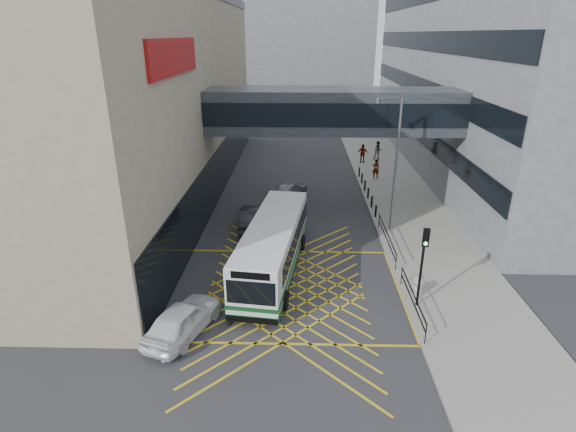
# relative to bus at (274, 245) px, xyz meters

# --- Properties ---
(ground) EXTENTS (120.00, 120.00, 0.00)m
(ground) POSITION_rel_bus_xyz_m (0.76, -2.00, -1.63)
(ground) COLOR #333335
(building_whsmith) EXTENTS (24.17, 42.00, 16.00)m
(building_whsmith) POSITION_rel_bus_xyz_m (-17.23, 14.00, 6.37)
(building_whsmith) COLOR tan
(building_whsmith) RESTS_ON ground
(building_right) EXTENTS (24.09, 44.00, 20.00)m
(building_right) POSITION_rel_bus_xyz_m (24.74, 22.00, 8.37)
(building_right) COLOR slate
(building_right) RESTS_ON ground
(building_far) EXTENTS (28.00, 16.00, 18.00)m
(building_far) POSITION_rel_bus_xyz_m (-1.24, 58.00, 7.37)
(building_far) COLOR slate
(building_far) RESTS_ON ground
(skybridge) EXTENTS (20.00, 4.10, 3.00)m
(skybridge) POSITION_rel_bus_xyz_m (3.76, 10.00, 5.87)
(skybridge) COLOR #2E3338
(skybridge) RESTS_ON ground
(pavement) EXTENTS (6.00, 54.00, 0.16)m
(pavement) POSITION_rel_bus_xyz_m (9.76, 13.00, -1.55)
(pavement) COLOR gray
(pavement) RESTS_ON ground
(box_junction) EXTENTS (12.00, 9.00, 0.01)m
(box_junction) POSITION_rel_bus_xyz_m (0.76, -2.00, -1.63)
(box_junction) COLOR gold
(box_junction) RESTS_ON ground
(bus) EXTENTS (3.87, 11.07, 3.04)m
(bus) POSITION_rel_bus_xyz_m (0.00, 0.00, 0.00)
(bus) COLOR silver
(bus) RESTS_ON ground
(car_white) EXTENTS (3.51, 5.24, 1.54)m
(car_white) POSITION_rel_bus_xyz_m (-3.74, -5.85, -0.86)
(car_white) COLOR silver
(car_white) RESTS_ON ground
(car_dark) EXTENTS (2.14, 4.89, 1.50)m
(car_dark) POSITION_rel_bus_xyz_m (-1.88, 6.18, -0.88)
(car_dark) COLOR black
(car_dark) RESTS_ON ground
(car_silver) EXTENTS (3.37, 4.98, 1.43)m
(car_silver) POSITION_rel_bus_xyz_m (0.56, 12.26, -0.91)
(car_silver) COLOR gray
(car_silver) RESTS_ON ground
(traffic_light) EXTENTS (0.31, 0.50, 4.21)m
(traffic_light) POSITION_rel_bus_xyz_m (7.27, -3.61, 1.27)
(traffic_light) COLOR black
(traffic_light) RESTS_ON pavement
(street_lamp) EXTENTS (1.93, 1.03, 8.84)m
(street_lamp) POSITION_rel_bus_xyz_m (7.50, 5.78, 3.57)
(street_lamp) COLOR slate
(street_lamp) RESTS_ON pavement
(litter_bin) EXTENTS (0.49, 0.49, 0.86)m
(litter_bin) POSITION_rel_bus_xyz_m (7.51, -2.52, -1.04)
(litter_bin) COLOR #ADA89E
(litter_bin) RESTS_ON pavement
(kerb_railings) EXTENTS (0.05, 12.54, 1.00)m
(kerb_railings) POSITION_rel_bus_xyz_m (6.91, -0.22, -0.75)
(kerb_railings) COLOR black
(kerb_railings) RESTS_ON pavement
(bollards) EXTENTS (0.14, 10.14, 0.90)m
(bollards) POSITION_rel_bus_xyz_m (7.01, 13.00, -1.02)
(bollards) COLOR black
(bollards) RESTS_ON pavement
(pedestrian_a) EXTENTS (0.74, 0.55, 1.79)m
(pedestrian_a) POSITION_rel_bus_xyz_m (8.43, 17.53, -0.57)
(pedestrian_a) COLOR gray
(pedestrian_a) RESTS_ON pavement
(pedestrian_b) EXTENTS (0.95, 0.55, 1.93)m
(pedestrian_b) POSITION_rel_bus_xyz_m (9.70, 24.23, -0.50)
(pedestrian_b) COLOR gray
(pedestrian_b) RESTS_ON pavement
(pedestrian_c) EXTENTS (1.23, 0.82, 1.91)m
(pedestrian_c) POSITION_rel_bus_xyz_m (7.93, 22.98, -0.51)
(pedestrian_c) COLOR gray
(pedestrian_c) RESTS_ON pavement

